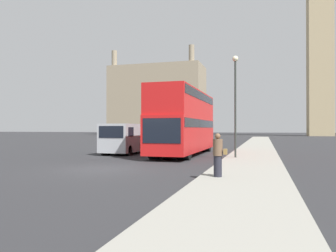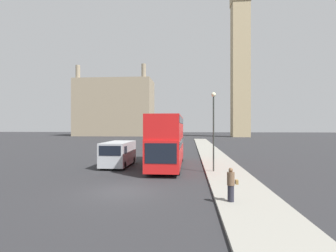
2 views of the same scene
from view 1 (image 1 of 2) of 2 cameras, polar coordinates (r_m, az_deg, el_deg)
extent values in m
plane|color=#28282B|center=(15.97, -11.13, -7.32)|extent=(300.00, 300.00, 0.00)
cube|color=gray|center=(14.20, 13.55, -7.87)|extent=(3.24, 120.00, 0.15)
cube|color=tan|center=(96.37, 24.92, 12.38)|extent=(5.94, 5.94, 46.52)
cube|color=gray|center=(105.48, -1.83, 4.41)|extent=(29.28, 13.81, 21.73)
cylinder|color=gray|center=(106.65, -9.34, 11.56)|extent=(1.66, 1.66, 4.78)
cylinder|color=gray|center=(98.70, 4.12, 12.54)|extent=(1.66, 1.66, 4.78)
cube|color=red|center=(23.90, 2.87, -1.43)|extent=(2.57, 11.09, 2.39)
cube|color=red|center=(23.96, 2.86, 3.70)|extent=(2.57, 10.86, 1.90)
cube|color=black|center=(23.90, 2.87, 0.42)|extent=(2.61, 10.64, 0.55)
cube|color=black|center=(24.01, 2.86, 5.07)|extent=(2.61, 10.42, 0.55)
cube|color=black|center=(18.54, -1.15, -0.82)|extent=(2.26, 0.03, 1.43)
cylinder|color=black|center=(20.46, -2.21, -4.22)|extent=(0.72, 1.13, 1.13)
cylinder|color=black|center=(19.95, 2.85, -4.32)|extent=(0.72, 1.13, 1.13)
cylinder|color=black|center=(27.92, 2.88, -3.22)|extent=(0.72, 1.13, 1.13)
cylinder|color=black|center=(27.54, 6.63, -3.25)|extent=(0.72, 1.13, 1.13)
cube|color=#B2B7BC|center=(25.18, -7.27, -2.00)|extent=(2.17, 5.19, 2.06)
cube|color=black|center=(22.80, -9.90, -1.02)|extent=(1.84, 0.02, 0.82)
cube|color=black|center=(23.63, -8.91, -1.00)|extent=(2.20, 0.93, 0.66)
cylinder|color=black|center=(23.97, -10.75, -4.15)|extent=(0.54, 0.73, 0.73)
cylinder|color=black|center=(23.28, -7.18, -4.26)|extent=(0.54, 0.73, 0.73)
cylinder|color=black|center=(27.16, -7.35, -3.72)|extent=(0.54, 0.73, 0.73)
cylinder|color=black|center=(26.55, -4.13, -3.79)|extent=(0.54, 0.73, 0.73)
cylinder|color=#23232D|center=(12.17, 8.66, -6.94)|extent=(0.30, 0.30, 0.77)
cylinder|color=brown|center=(12.11, 8.66, -3.69)|extent=(0.35, 0.35, 0.61)
sphere|color=brown|center=(12.10, 8.66, -1.76)|extent=(0.21, 0.21, 0.21)
cube|color=olive|center=(12.09, 9.96, -4.42)|extent=(0.12, 0.24, 0.20)
cylinder|color=#2D332D|center=(20.47, 11.65, 2.84)|extent=(0.12, 0.12, 5.87)
sphere|color=beige|center=(20.88, 11.64, 11.41)|extent=(0.36, 0.36, 0.36)
camera|label=2|loc=(4.00, -81.87, 26.41)|focal=28.00mm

